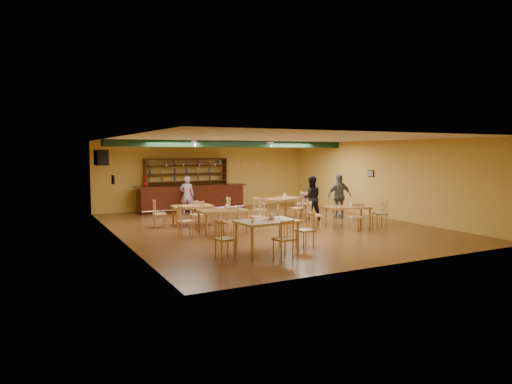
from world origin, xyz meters
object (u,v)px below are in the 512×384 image
dining_table_a (193,215)px  near_table (267,236)px  dining_table_c (223,222)px  patron_right_a (311,198)px  dining_table_b (282,208)px  patron_bar (187,195)px  dining_table_d (347,217)px  bar_counter (192,198)px

dining_table_a → near_table: near_table is taller
dining_table_c → patron_right_a: size_ratio=0.91×
dining_table_b → dining_table_c: bearing=-169.3°
near_table → patron_bar: bearing=82.6°
dining_table_c → near_table: 3.00m
dining_table_d → patron_right_a: size_ratio=0.89×
dining_table_a → patron_bar: (0.78, 2.90, 0.44)m
bar_counter → dining_table_d: size_ratio=3.34×
dining_table_b → dining_table_d: (0.87, -2.88, -0.03)m
dining_table_d → near_table: size_ratio=0.96×
dining_table_a → patron_right_a: size_ratio=0.84×
dining_table_d → patron_bar: 6.88m
bar_counter → dining_table_a: bar_counter is taller
dining_table_b → patron_bar: bearing=114.7°
bar_counter → dining_table_b: size_ratio=3.07×
near_table → dining_table_a: bearing=89.4°
bar_counter → near_table: 8.73m
bar_counter → dining_table_b: 4.41m
dining_table_a → patron_right_a: (4.42, -0.79, 0.48)m
bar_counter → patron_right_a: bearing=-55.0°
dining_table_a → near_table: bearing=-80.8°
patron_right_a → dining_table_b: bearing=-25.0°
dining_table_c → dining_table_d: dining_table_c is taller
dining_table_d → patron_right_a: (-0.07, 2.08, 0.46)m
dining_table_a → near_table: 4.95m
patron_bar → patron_right_a: 5.19m
patron_bar → patron_right_a: bearing=154.4°
bar_counter → patron_bar: patron_bar is taller
dining_table_a → patron_bar: patron_bar is taller
dining_table_a → near_table: size_ratio=0.91×
bar_counter → near_table: (-1.00, -8.67, -0.16)m
dining_table_b → patron_right_a: bearing=-64.8°
near_table → patron_bar: (0.52, 7.84, 0.38)m
dining_table_a → dining_table_d: size_ratio=0.95×
patron_right_a → dining_table_a: bearing=9.8°
dining_table_a → near_table: (0.26, -4.94, 0.06)m
bar_counter → dining_table_a: (-1.26, -3.73, -0.22)m
dining_table_c → patron_bar: patron_bar is taller
dining_table_a → dining_table_d: (4.50, -2.87, 0.02)m
dining_table_a → dining_table_d: bearing=-26.4°
dining_table_c → near_table: size_ratio=0.98×
bar_counter → patron_bar: size_ratio=3.08×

